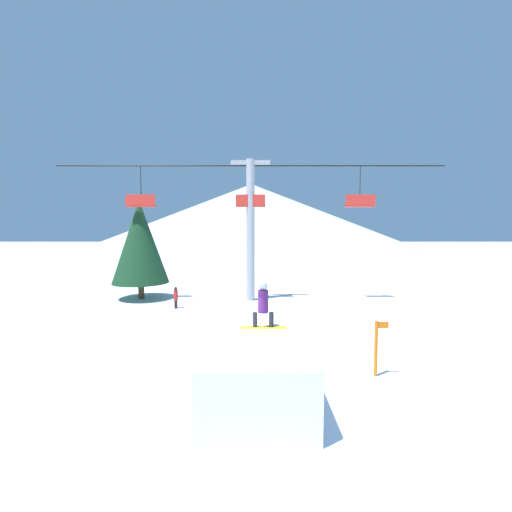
{
  "coord_description": "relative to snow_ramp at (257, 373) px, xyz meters",
  "views": [
    {
      "loc": [
        1.12,
        -8.94,
        4.47
      ],
      "look_at": [
        1.15,
        4.32,
        3.42
      ],
      "focal_mm": 24.0,
      "sensor_mm": 36.0,
      "label": 1
    }
  ],
  "objects": [
    {
      "name": "ground_plane",
      "position": [
        -1.15,
        0.5,
        -0.81
      ],
      "size": [
        220.0,
        220.0,
        0.0
      ],
      "primitive_type": "plane",
      "color": "white"
    },
    {
      "name": "mountain_ridge",
      "position": [
        -1.15,
        79.66,
        7.1
      ],
      "size": [
        79.38,
        79.38,
        15.81
      ],
      "color": "silver",
      "rests_on": "ground_plane"
    },
    {
      "name": "snow_ramp",
      "position": [
        0.0,
        0.0,
        0.0
      ],
      "size": [
        2.66,
        3.65,
        1.62
      ],
      "color": "white",
      "rests_on": "ground_plane"
    },
    {
      "name": "snowboarder",
      "position": [
        0.17,
        1.24,
        1.5
      ],
      "size": [
        1.35,
        0.3,
        1.36
      ],
      "color": "yellow",
      "rests_on": "snow_ramp"
    },
    {
      "name": "chairlift",
      "position": [
        -0.38,
        12.76,
        4.21
      ],
      "size": [
        23.71,
        0.52,
        8.71
      ],
      "color": "#9E9EA3",
      "rests_on": "ground_plane"
    },
    {
      "name": "pine_tree_near",
      "position": [
        -7.42,
        13.3,
        2.85
      ],
      "size": [
        3.55,
        3.55,
        6.31
      ],
      "color": "#4C3823",
      "rests_on": "ground_plane"
    },
    {
      "name": "pine_tree_far",
      "position": [
        -10.44,
        22.57,
        3.13
      ],
      "size": [
        2.24,
        2.24,
        6.55
      ],
      "color": "#4C3823",
      "rests_on": "ground_plane"
    },
    {
      "name": "trail_marker",
      "position": [
        3.61,
        1.65,
        0.1
      ],
      "size": [
        0.41,
        0.1,
        1.7
      ],
      "color": "orange",
      "rests_on": "ground_plane"
    },
    {
      "name": "distant_skier",
      "position": [
        -4.55,
        10.52,
        -0.14
      ],
      "size": [
        0.24,
        0.24,
        1.23
      ],
      "color": "black",
      "rests_on": "ground_plane"
    }
  ]
}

